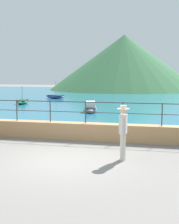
% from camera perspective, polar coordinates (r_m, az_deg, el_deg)
% --- Properties ---
extents(ground_plane, '(120.00, 120.00, 0.00)m').
position_cam_1_polar(ground_plane, '(9.59, -5.27, -9.30)').
color(ground_plane, slate).
extents(promenade_wall, '(20.00, 0.56, 0.70)m').
position_cam_1_polar(promenade_wall, '(12.50, -0.76, -3.69)').
color(promenade_wall, tan).
rests_on(promenade_wall, ground).
extents(railing, '(18.44, 0.04, 0.90)m').
position_cam_1_polar(railing, '(12.35, -0.77, 0.71)').
color(railing, '#383330').
rests_on(railing, promenade_wall).
extents(lake_water, '(64.00, 44.32, 0.06)m').
position_cam_1_polar(lake_water, '(34.80, 7.95, 2.79)').
color(lake_water, '#236B89').
rests_on(lake_water, ground).
extents(hill_main, '(25.32, 25.32, 9.18)m').
position_cam_1_polar(hill_main, '(51.73, 6.59, 9.33)').
color(hill_main, '#33663D').
rests_on(hill_main, ground).
extents(person_walking, '(0.38, 0.57, 1.75)m').
position_cam_1_polar(person_walking, '(9.55, 6.38, -3.34)').
color(person_walking, beige).
rests_on(person_walking, ground).
extents(boat_0, '(1.35, 2.43, 1.56)m').
position_cam_1_polar(boat_0, '(27.47, -12.55, 1.97)').
color(boat_0, '#338C59').
rests_on(boat_0, lake_water).
extents(boat_2, '(1.38, 2.44, 0.76)m').
position_cam_1_polar(boat_2, '(21.14, 0.20, 0.77)').
color(boat_2, gray).
rests_on(boat_2, lake_water).
extents(boat_7, '(2.47, 1.56, 1.88)m').
position_cam_1_polar(boat_7, '(32.69, -6.50, 2.93)').
color(boat_7, '#2D4C9E').
rests_on(boat_7, lake_water).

